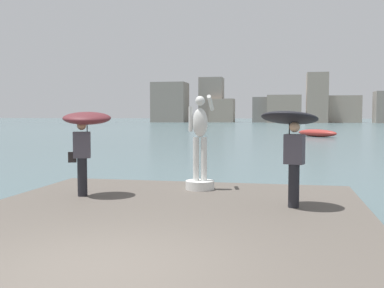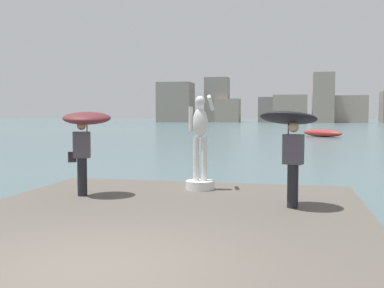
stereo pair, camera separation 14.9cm
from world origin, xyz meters
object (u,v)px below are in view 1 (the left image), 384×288
(statue_white_figure, at_px, (200,155))
(onlooker_left, at_px, (86,128))
(boat_mid, at_px, (317,133))
(onlooker_right, at_px, (291,131))

(statue_white_figure, relative_size, onlooker_left, 1.19)
(statue_white_figure, distance_m, boat_mid, 37.32)
(onlooker_left, distance_m, boat_mid, 39.13)
(onlooker_right, xyz_separation_m, boat_mid, (3.08, 38.72, -1.58))
(onlooker_right, height_order, boat_mid, onlooker_right)
(statue_white_figure, bearing_deg, onlooker_left, -149.73)
(onlooker_left, bearing_deg, statue_white_figure, 30.27)
(onlooker_right, bearing_deg, boat_mid, 85.46)
(statue_white_figure, height_order, onlooker_left, statue_white_figure)
(onlooker_left, xyz_separation_m, boat_mid, (7.67, 38.34, -1.60))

